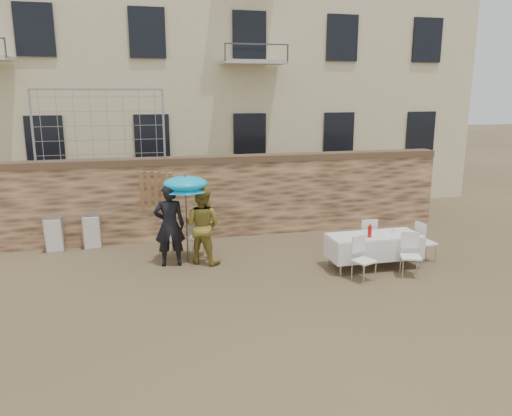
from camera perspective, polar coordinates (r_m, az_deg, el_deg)
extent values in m
plane|color=brown|center=(9.53, 0.85, -11.33)|extent=(80.00, 80.00, 0.00)
cube|color=#896444|center=(13.86, -4.39, 1.26)|extent=(13.00, 0.50, 2.20)
imported|color=black|center=(11.60, -9.85, -1.96)|extent=(0.73, 0.50, 1.92)
imported|color=#B09A36|center=(11.68, -6.17, -2.00)|extent=(1.12, 1.07, 1.82)
cylinder|color=#3F3F44|center=(11.75, -7.92, -2.18)|extent=(0.03, 0.03, 1.73)
cone|color=#09A7DC|center=(11.53, -8.07, 2.50)|extent=(1.06, 1.06, 0.22)
cube|color=silver|center=(11.68, 13.38, -3.11)|extent=(2.10, 0.85, 0.05)
cylinder|color=silver|center=(11.10, 9.69, -5.85)|extent=(0.04, 0.04, 0.74)
cylinder|color=silver|center=(11.96, 18.11, -4.93)|extent=(0.04, 0.04, 0.74)
cylinder|color=silver|center=(11.70, 8.35, -4.80)|extent=(0.04, 0.04, 0.74)
cylinder|color=silver|center=(12.52, 16.45, -4.00)|extent=(0.04, 0.04, 0.74)
cylinder|color=red|center=(11.42, 12.87, -2.64)|extent=(0.09, 0.09, 0.26)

